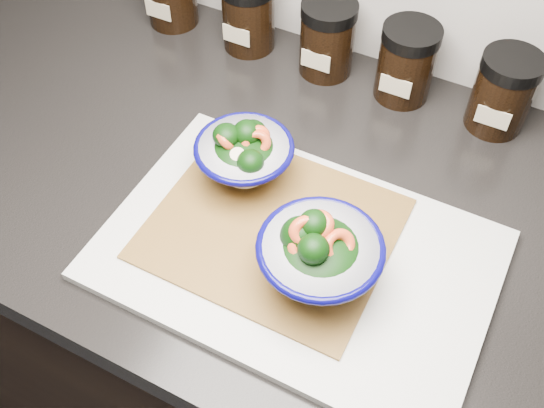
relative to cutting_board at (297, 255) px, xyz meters
The scene contains 10 objects.
cabinet 0.50m from the cutting_board, 142.26° to the left, with size 3.43×0.58×0.86m, color black.
countertop 0.15m from the cutting_board, 142.26° to the left, with size 3.50×0.60×0.04m, color black.
cutting_board is the anchor object (origin of this frame).
bamboo_mat 0.04m from the cutting_board, 158.04° to the left, with size 0.28×0.24×0.00m, color olive.
bowl_left 0.14m from the cutting_board, 145.87° to the left, with size 0.12×0.12×0.09m.
bowl_right 0.07m from the cutting_board, 33.12° to the right, with size 0.14×0.14×0.10m.
spice_jar_b 0.42m from the cutting_board, 126.35° to the left, with size 0.08×0.08×0.11m.
spice_jar_c 0.35m from the cutting_board, 108.84° to the left, with size 0.08×0.08×0.11m.
spice_jar_d 0.34m from the cutting_board, 88.62° to the left, with size 0.08×0.08×0.11m.
spice_jar_e 0.37m from the cutting_board, 66.49° to the left, with size 0.08×0.08×0.11m.
Camera 1 is at (0.29, 0.97, 1.52)m, focal length 42.00 mm.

